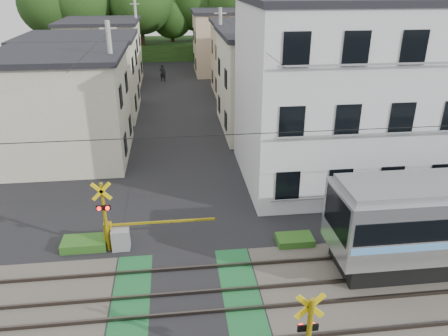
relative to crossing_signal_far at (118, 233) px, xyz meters
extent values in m
plane|color=black|center=(2.59, -3.65, -0.71)|extent=(120.00, 120.00, 0.00)
cube|color=#47423A|center=(2.59, -3.65, -0.71)|extent=(120.00, 6.00, 0.00)
cube|color=black|center=(2.59, -3.65, -0.71)|extent=(5.20, 120.00, 0.00)
cube|color=#145126|center=(0.69, -3.65, -0.70)|extent=(1.30, 6.00, 0.00)
cube|color=#145126|center=(4.49, -3.65, -0.70)|extent=(1.30, 6.00, 0.00)
cube|color=#3F3833|center=(2.59, -4.15, -0.64)|extent=(120.00, 0.08, 0.14)
cube|color=#3F3833|center=(2.59, -3.15, -0.64)|extent=(120.00, 0.08, 0.14)
cube|color=#3F3833|center=(2.59, -1.75, -0.64)|extent=(120.00, 0.08, 0.14)
cube|color=black|center=(10.56, -2.45, -0.43)|extent=(2.27, 2.09, 0.57)
cube|color=black|center=(8.05, -2.45, 1.74)|extent=(0.10, 2.28, 1.48)
cube|color=yellow|center=(5.59, -7.15, 1.99)|extent=(0.77, 0.05, 0.77)
cube|color=yellow|center=(5.59, -7.15, 1.99)|extent=(0.77, 0.05, 0.77)
cube|color=black|center=(5.59, -7.15, 1.29)|extent=(0.55, 0.05, 0.20)
sphere|color=#FF0C07|center=(5.43, -7.09, 1.29)|extent=(0.16, 0.16, 0.16)
sphere|color=#FF0C07|center=(5.75, -7.09, 1.29)|extent=(0.16, 0.16, 0.16)
cylinder|color=yellow|center=(-0.41, -0.05, 0.79)|extent=(0.14, 0.14, 3.00)
cube|color=yellow|center=(-0.41, -0.15, 1.99)|extent=(0.77, 0.05, 0.77)
cube|color=yellow|center=(-0.41, -0.15, 1.99)|extent=(0.77, 0.05, 0.77)
cube|color=black|center=(-0.41, -0.15, 1.29)|extent=(0.55, 0.05, 0.20)
sphere|color=#FF0C07|center=(-0.57, -0.21, 1.29)|extent=(0.16, 0.16, 0.16)
sphere|color=#FF0C07|center=(-0.25, -0.21, 1.29)|extent=(0.16, 0.16, 0.16)
cube|color=gray|center=(0.09, -0.05, -0.26)|extent=(0.70, 0.50, 0.90)
cube|color=yellow|center=(-0.41, 0.20, -0.16)|extent=(0.30, 0.30, 1.10)
cube|color=yellow|center=(1.84, 0.20, 0.29)|extent=(4.20, 0.08, 0.08)
cube|color=silver|center=(11.09, 5.85, 3.79)|extent=(10.00, 8.00, 9.00)
cube|color=black|center=(7.39, 1.82, 0.79)|extent=(1.10, 0.06, 1.40)
cube|color=black|center=(9.84, 1.82, 0.79)|extent=(1.10, 0.06, 1.40)
cube|color=black|center=(12.29, 1.82, 0.79)|extent=(1.10, 0.06, 1.40)
cube|color=black|center=(14.74, 1.82, 0.79)|extent=(1.10, 0.06, 1.40)
cube|color=gray|center=(11.09, 1.60, 0.19)|extent=(9.00, 0.06, 0.08)
cube|color=black|center=(7.39, 1.82, 3.79)|extent=(1.10, 0.06, 1.40)
cube|color=black|center=(9.84, 1.82, 3.79)|extent=(1.10, 0.06, 1.40)
cube|color=black|center=(12.29, 1.82, 3.79)|extent=(1.10, 0.06, 1.40)
cube|color=gray|center=(11.09, 1.60, 3.19)|extent=(9.00, 0.06, 0.08)
cube|color=black|center=(7.39, 1.82, 6.79)|extent=(1.10, 0.06, 1.40)
cube|color=black|center=(9.84, 1.82, 6.79)|extent=(1.10, 0.06, 1.40)
cube|color=black|center=(12.29, 1.82, 6.79)|extent=(1.10, 0.06, 1.40)
cube|color=gray|center=(11.09, 1.60, 6.19)|extent=(9.00, 0.06, 0.08)
cube|color=beige|center=(-3.91, 10.35, 2.29)|extent=(7.00, 7.00, 6.00)
cube|color=black|center=(-3.91, 10.35, 5.44)|extent=(7.35, 7.35, 0.30)
cube|color=black|center=(-0.38, 8.60, 0.59)|extent=(0.06, 1.00, 1.20)
cube|color=black|center=(-0.38, 12.10, 0.59)|extent=(0.06, 1.00, 1.20)
cube|color=black|center=(-0.38, 8.60, 3.39)|extent=(0.06, 1.00, 1.20)
cube|color=black|center=(-0.38, 12.10, 3.39)|extent=(0.06, 1.00, 1.20)
cube|color=beige|center=(9.39, 14.35, 2.54)|extent=(7.00, 8.00, 6.50)
cube|color=black|center=(9.39, 14.35, 5.94)|extent=(7.35, 8.40, 0.30)
cube|color=black|center=(5.86, 12.35, 0.59)|extent=(0.06, 1.00, 1.20)
cube|color=black|center=(5.86, 16.35, 0.59)|extent=(0.06, 1.00, 1.20)
cube|color=black|center=(5.86, 12.35, 3.39)|extent=(0.06, 1.00, 1.20)
cube|color=black|center=(5.86, 16.35, 3.39)|extent=(0.06, 1.00, 1.20)
cube|color=beige|center=(-4.41, 19.35, 2.19)|extent=(8.00, 7.00, 5.80)
cube|color=black|center=(-4.41, 19.35, 5.24)|extent=(8.40, 7.35, 0.30)
cube|color=black|center=(-0.38, 17.60, 0.59)|extent=(0.06, 1.00, 1.20)
cube|color=black|center=(-0.38, 21.10, 0.59)|extent=(0.06, 1.00, 1.20)
cube|color=black|center=(-0.38, 17.60, 3.39)|extent=(0.06, 1.00, 1.20)
cube|color=black|center=(-0.38, 21.10, 3.39)|extent=(0.06, 1.00, 1.20)
cube|color=#C7AF8D|center=(9.79, 24.35, 2.39)|extent=(7.00, 7.00, 6.20)
cube|color=black|center=(9.79, 24.35, 5.64)|extent=(7.35, 7.35, 0.30)
cube|color=black|center=(6.26, 22.60, 0.59)|extent=(0.06, 1.00, 1.20)
cube|color=black|center=(6.26, 26.10, 0.59)|extent=(0.06, 1.00, 1.20)
cube|color=black|center=(6.26, 22.60, 3.39)|extent=(0.06, 1.00, 1.20)
cube|color=black|center=(6.26, 26.10, 3.39)|extent=(0.06, 1.00, 1.20)
cube|color=beige|center=(-4.21, 29.35, 2.29)|extent=(7.00, 8.00, 6.00)
cube|color=black|center=(-4.21, 29.35, 5.44)|extent=(7.35, 8.40, 0.30)
cube|color=black|center=(-0.68, 27.35, 0.59)|extent=(0.06, 1.00, 1.20)
cube|color=black|center=(-0.68, 31.35, 0.59)|extent=(0.06, 1.00, 1.20)
cube|color=black|center=(-0.68, 27.35, 3.39)|extent=(0.06, 1.00, 1.20)
cube|color=black|center=(-0.68, 31.35, 3.39)|extent=(0.06, 1.00, 1.20)
cube|color=#C7AF8D|center=(9.09, 34.35, 2.49)|extent=(8.00, 7.00, 6.40)
cube|color=black|center=(9.09, 34.35, 5.84)|extent=(8.40, 7.35, 0.30)
cube|color=black|center=(5.06, 32.60, 0.59)|extent=(0.06, 1.00, 1.20)
cube|color=black|center=(5.06, 36.10, 0.59)|extent=(0.06, 1.00, 1.20)
cube|color=black|center=(5.06, 32.60, 3.39)|extent=(0.06, 1.00, 1.20)
cube|color=black|center=(5.06, 36.10, 3.39)|extent=(0.06, 1.00, 1.20)
cube|color=#234316|center=(2.59, 46.35, 0.29)|extent=(40.00, 10.00, 2.00)
cylinder|color=#332114|center=(-11.72, 42.49, 1.97)|extent=(0.50, 0.50, 5.37)
sphere|color=#234316|center=(-11.72, 42.49, 6.26)|extent=(7.51, 7.51, 7.51)
cylinder|color=#332114|center=(-8.01, 42.53, 2.02)|extent=(0.50, 0.50, 5.47)
sphere|color=#234316|center=(-8.01, 42.53, 6.40)|extent=(7.66, 7.66, 7.66)
cylinder|color=#332114|center=(-6.42, 44.72, 1.44)|extent=(0.50, 0.50, 4.31)
sphere|color=#234316|center=(-6.42, 44.72, 4.89)|extent=(6.04, 6.04, 6.04)
cylinder|color=#332114|center=(-2.53, 46.03, 1.52)|extent=(0.50, 0.50, 4.45)
sphere|color=#234316|center=(-2.53, 46.03, 5.08)|extent=(6.24, 6.24, 6.24)
cylinder|color=#332114|center=(-1.01, 42.50, 2.02)|extent=(0.50, 0.50, 5.45)
sphere|color=#234316|center=(-1.01, 42.50, 6.38)|extent=(7.63, 7.63, 7.63)
cylinder|color=#332114|center=(2.73, 45.03, 1.30)|extent=(0.50, 0.50, 4.02)
sphere|color=#234316|center=(2.73, 45.03, 4.52)|extent=(5.63, 5.63, 5.63)
cylinder|color=#332114|center=(6.17, 45.44, 1.97)|extent=(0.50, 0.50, 5.37)
sphere|color=#234316|center=(6.17, 45.44, 6.27)|extent=(7.51, 7.51, 7.51)
cylinder|color=#332114|center=(8.00, 46.91, 1.56)|extent=(0.50, 0.50, 4.55)
sphere|color=#234316|center=(8.00, 46.91, 5.20)|extent=(6.37, 6.37, 6.37)
cylinder|color=#332114|center=(10.93, 43.13, 2.03)|extent=(0.50, 0.50, 5.49)
sphere|color=#234316|center=(10.93, 43.13, 6.42)|extent=(7.68, 7.68, 7.68)
cylinder|color=#332114|center=(13.72, 47.17, 1.95)|extent=(0.50, 0.50, 5.32)
sphere|color=#234316|center=(13.72, 47.17, 6.21)|extent=(7.45, 7.45, 7.45)
cylinder|color=#332114|center=(16.90, 45.96, 1.88)|extent=(0.50, 0.50, 5.19)
sphere|color=#234316|center=(16.90, 45.96, 6.03)|extent=(7.26, 7.26, 7.26)
cube|color=black|center=(8.59, -2.45, 4.89)|extent=(60.00, 0.02, 0.02)
cylinder|color=#A5A5A0|center=(-0.81, 9.35, 3.29)|extent=(0.26, 0.26, 8.00)
cube|color=#A5A5A0|center=(-0.81, 9.35, 6.89)|extent=(0.90, 0.08, 0.08)
cylinder|color=#A5A5A0|center=(6.19, 18.35, 3.29)|extent=(0.26, 0.26, 8.00)
cube|color=#A5A5A0|center=(6.19, 18.35, 6.89)|extent=(0.90, 0.08, 0.08)
cylinder|color=#A5A5A0|center=(-0.81, 30.35, 3.29)|extent=(0.26, 0.26, 8.00)
cube|color=#A5A5A0|center=(-0.81, 30.35, 6.89)|extent=(0.90, 0.08, 0.08)
cube|color=black|center=(-0.81, 19.85, 6.69)|extent=(0.02, 42.00, 0.02)
cube|color=black|center=(6.19, 19.85, 6.69)|extent=(0.02, 42.00, 0.02)
imported|color=black|center=(1.49, 30.29, 0.19)|extent=(0.74, 0.58, 1.80)
cube|color=#2D5E1E|center=(-1.41, 0.25, -0.53)|extent=(1.80, 1.00, 0.36)
cube|color=#2D5E1E|center=(7.19, -0.45, -0.56)|extent=(1.50, 0.90, 0.30)
camera|label=1|loc=(2.47, -15.32, 9.51)|focal=35.00mm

